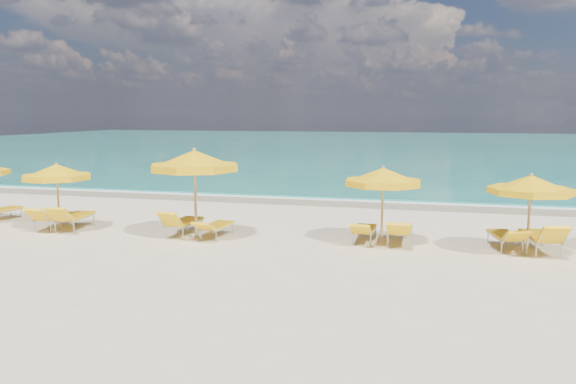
# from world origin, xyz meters

# --- Properties ---
(ground_plane) EXTENTS (120.00, 120.00, 0.00)m
(ground_plane) POSITION_xyz_m (0.00, 0.00, 0.00)
(ground_plane) COLOR beige
(ocean) EXTENTS (120.00, 80.00, 0.30)m
(ocean) POSITION_xyz_m (0.00, 48.00, 0.00)
(ocean) COLOR #167F6E
(ocean) RESTS_ON ground
(wet_sand_band) EXTENTS (120.00, 2.60, 0.01)m
(wet_sand_band) POSITION_xyz_m (0.00, 7.40, 0.00)
(wet_sand_band) COLOR tan
(wet_sand_band) RESTS_ON ground
(foam_line) EXTENTS (120.00, 1.20, 0.03)m
(foam_line) POSITION_xyz_m (0.00, 8.20, 0.00)
(foam_line) COLOR white
(foam_line) RESTS_ON ground
(whitecap_near) EXTENTS (14.00, 0.36, 0.05)m
(whitecap_near) POSITION_xyz_m (-6.00, 17.00, 0.00)
(whitecap_near) COLOR white
(whitecap_near) RESTS_ON ground
(whitecap_far) EXTENTS (18.00, 0.30, 0.05)m
(whitecap_far) POSITION_xyz_m (8.00, 24.00, 0.00)
(whitecap_far) COLOR white
(whitecap_far) RESTS_ON ground
(umbrella_2) EXTENTS (2.50, 2.50, 2.10)m
(umbrella_2) POSITION_xyz_m (-6.87, -0.22, 1.79)
(umbrella_2) COLOR tan
(umbrella_2) RESTS_ON ground
(umbrella_3) EXTENTS (2.68, 2.68, 2.61)m
(umbrella_3) POSITION_xyz_m (-2.33, -0.17, 2.23)
(umbrella_3) COLOR tan
(umbrella_3) RESTS_ON ground
(umbrella_4) EXTENTS (2.75, 2.75, 2.18)m
(umbrella_4) POSITION_xyz_m (2.96, 0.41, 1.85)
(umbrella_4) COLOR tan
(umbrella_4) RESTS_ON ground
(umbrella_5) EXTENTS (2.28, 2.28, 2.12)m
(umbrella_5) POSITION_xyz_m (6.66, 0.03, 1.80)
(umbrella_5) COLOR tan
(umbrella_5) RESTS_ON ground
(lounger_1_right) EXTENTS (0.86, 1.81, 0.77)m
(lounger_1_right) POSITION_xyz_m (-9.80, 0.65, 0.21)
(lounger_1_right) COLOR #A5A8AD
(lounger_1_right) RESTS_ON ground
(lounger_2_left) EXTENTS (0.75, 1.83, 0.82)m
(lounger_2_left) POSITION_xyz_m (-7.25, -0.02, 0.22)
(lounger_2_left) COLOR #A5A8AD
(lounger_2_left) RESTS_ON ground
(lounger_2_right) EXTENTS (0.90, 2.02, 0.91)m
(lounger_2_right) POSITION_xyz_m (-6.48, -0.03, 0.24)
(lounger_2_right) COLOR #A5A8AD
(lounger_2_right) RESTS_ON ground
(lounger_3_left) EXTENTS (0.72, 1.85, 0.88)m
(lounger_3_left) POSITION_xyz_m (-2.86, 0.13, 0.23)
(lounger_3_left) COLOR #A5A8AD
(lounger_3_left) RESTS_ON ground
(lounger_3_right) EXTENTS (0.70, 1.76, 0.65)m
(lounger_3_right) POSITION_xyz_m (-1.79, 0.05, 0.20)
(lounger_3_right) COLOR #A5A8AD
(lounger_3_right) RESTS_ON ground
(lounger_4_left) EXTENTS (0.60, 1.71, 0.70)m
(lounger_4_left) POSITION_xyz_m (2.46, 0.60, 0.20)
(lounger_4_left) COLOR #A5A8AD
(lounger_4_left) RESTS_ON ground
(lounger_4_right) EXTENTS (0.68, 1.96, 0.82)m
(lounger_4_right) POSITION_xyz_m (3.45, 0.58, 0.24)
(lounger_4_right) COLOR #A5A8AD
(lounger_4_right) RESTS_ON ground
(lounger_5_left) EXTENTS (0.93, 1.88, 0.74)m
(lounger_5_left) POSITION_xyz_m (6.20, 0.62, 0.22)
(lounger_5_left) COLOR #A5A8AD
(lounger_5_left) RESTS_ON ground
(lounger_5_right) EXTENTS (0.95, 2.04, 0.94)m
(lounger_5_right) POSITION_xyz_m (7.05, 0.49, 0.25)
(lounger_5_right) COLOR #A5A8AD
(lounger_5_right) RESTS_ON ground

